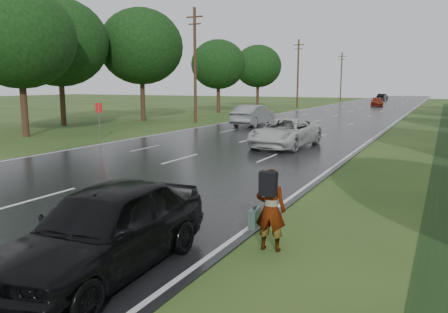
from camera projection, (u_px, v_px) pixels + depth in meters
ground at (37, 200)px, 13.06m from camera, size 220.00×220.00×0.00m
road at (345, 113)px, 52.68m from camera, size 14.00×180.00×0.04m
edge_stripe_east at (406, 115)px, 49.67m from camera, size 0.12×180.00×0.01m
edge_stripe_west at (292, 111)px, 55.68m from camera, size 0.12×180.00×0.01m
center_line at (345, 113)px, 52.67m from camera, size 0.12×180.00×0.01m
road_sign at (99, 113)px, 27.14m from camera, size 0.50×0.06×2.30m
utility_pole_mid at (195, 64)px, 38.32m from camera, size 1.60×0.26×10.00m
utility_pole_far at (298, 72)px, 64.73m from camera, size 1.60×0.26×10.00m
utility_pole_distant at (341, 76)px, 91.15m from camera, size 1.60×0.26×10.00m
tree_west_b at (19, 38)px, 27.94m from camera, size 7.20×7.20×9.62m
tree_west_c at (141, 47)px, 40.62m from camera, size 7.80×7.80×10.43m
tree_west_d at (218, 64)px, 52.77m from camera, size 6.60×6.60×8.80m
tree_west_e at (59, 43)px, 35.81m from camera, size 8.00×8.00×10.44m
tree_west_f at (258, 66)px, 65.31m from camera, size 7.00×7.00×9.29m
pedestrian at (270, 209)px, 9.00m from camera, size 0.82×0.67×1.73m
white_pickup at (285, 133)px, 23.90m from camera, size 2.93×5.74×1.55m
dark_sedan at (105, 228)px, 7.86m from camera, size 2.23×4.94×1.65m
silver_sedan at (253, 115)px, 36.27m from camera, size 1.95×5.31×1.74m
far_car_red at (377, 102)px, 69.09m from camera, size 2.49×4.83×1.34m
far_car_dark at (383, 97)px, 94.90m from camera, size 2.01×4.49×1.43m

